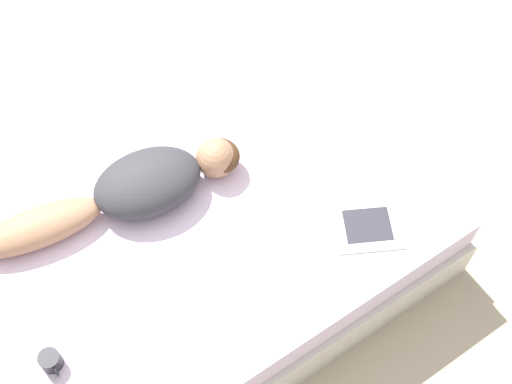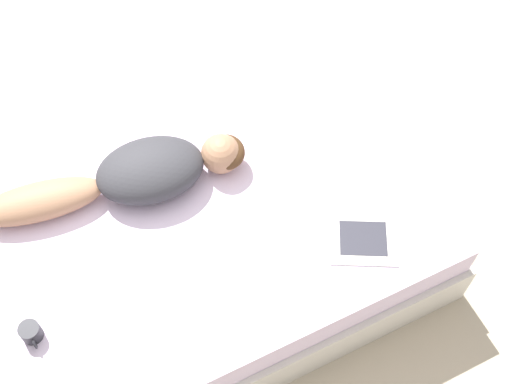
{
  "view_description": "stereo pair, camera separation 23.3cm",
  "coord_description": "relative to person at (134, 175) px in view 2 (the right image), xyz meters",
  "views": [
    {
      "loc": [
        1.53,
        -0.67,
        3.41
      ],
      "look_at": [
        0.11,
        0.29,
        0.55
      ],
      "focal_mm": 50.0,
      "sensor_mm": 36.0,
      "label": 1
    },
    {
      "loc": [
        1.65,
        -0.47,
        3.41
      ],
      "look_at": [
        0.11,
        0.29,
        0.55
      ],
      "focal_mm": 50.0,
      "sensor_mm": 36.0,
      "label": 2
    }
  ],
  "objects": [
    {
      "name": "coffee_mug",
      "position": [
        0.51,
        -0.66,
        -0.05
      ],
      "size": [
        0.12,
        0.09,
        0.08
      ],
      "color": "#232328",
      "rests_on": "bed"
    },
    {
      "name": "person",
      "position": [
        0.0,
        0.0,
        0.0
      ],
      "size": [
        0.45,
        1.3,
        0.21
      ],
      "rotation": [
        0.0,
        0.0,
        -0.17
      ],
      "color": "#A37556",
      "rests_on": "bed"
    },
    {
      "name": "bed",
      "position": [
        0.2,
        0.2,
        -0.35
      ],
      "size": [
        1.69,
        2.2,
        0.5
      ],
      "color": "beige",
      "rests_on": "ground_plane"
    },
    {
      "name": "ground_plane",
      "position": [
        0.2,
        0.2,
        -0.59
      ],
      "size": [
        12.0,
        12.0,
        0.0
      ],
      "primitive_type": "plane",
      "color": "#B7A88E"
    },
    {
      "name": "open_magazine",
      "position": [
        0.61,
        0.89,
        -0.09
      ],
      "size": [
        0.62,
        0.53,
        0.01
      ],
      "rotation": [
        0.0,
        0.0,
        -0.49
      ],
      "color": "silver",
      "rests_on": "bed"
    }
  ]
}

